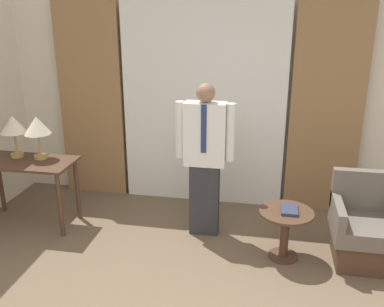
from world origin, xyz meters
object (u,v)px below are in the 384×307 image
person (205,155)px  book (289,210)px  side_table (285,226)px  table_lamp_right (37,127)px  table_lamp_left (13,126)px  desk (25,171)px  armchair (365,231)px

person → book: size_ratio=6.95×
side_table → table_lamp_right: bearing=173.6°
table_lamp_left → desk: bearing=-36.5°
table_lamp_right → book: 2.85m
table_lamp_left → person: person is taller
desk → book: bearing=-3.8°
table_lamp_right → person: size_ratio=0.29×
desk → table_lamp_right: 0.53m
armchair → table_lamp_left: bearing=176.7°
side_table → table_lamp_left: bearing=174.2°
desk → person: person is taller
side_table → book: 0.18m
armchair → side_table: size_ratio=1.63×
table_lamp_right → person: bearing=1.6°
desk → table_lamp_left: table_lamp_left is taller
person → book: 1.03m
table_lamp_left → book: table_lamp_left is taller
table_lamp_left → book: size_ratio=2.01×
person → side_table: (0.87, -0.36, -0.56)m
book → side_table: bearing=-162.4°
table_lamp_right → armchair: (3.51, -0.22, -0.81)m
side_table → armchair: bearing=6.7°
book → person: bearing=158.6°
armchair → book: bearing=-173.7°
side_table → book: book is taller
armchair → side_table: bearing=-173.3°
table_lamp_left → person: bearing=1.3°
desk → armchair: (3.66, -0.11, -0.32)m
person → book: (0.89, -0.35, -0.38)m
desk → side_table: (2.89, -0.20, -0.30)m
table_lamp_right → book: bearing=-6.2°
table_lamp_left → armchair: size_ratio=0.55×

